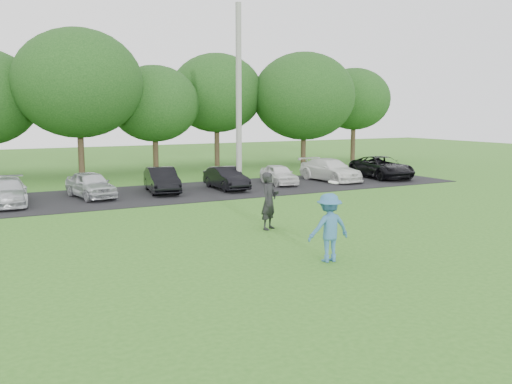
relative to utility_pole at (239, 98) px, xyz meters
The scene contains 7 objects.
ground 13.79m from the utility_pole, 107.07° to the right, with size 100.00×100.00×0.00m, color #326C1F.
parking_lot 5.94m from the utility_pole, behind, with size 32.00×6.50×0.03m, color black.
utility_pole is the anchor object (origin of this frame).
frisbee_player 14.24m from the utility_pole, 106.56° to the right, with size 1.22×0.76×2.13m.
camera_bystander 10.15m from the utility_pole, 110.41° to the right, with size 0.84×0.77×1.92m.
parked_cars 4.81m from the utility_pole, 167.45° to the left, with size 28.82×4.82×1.25m.
tree_row 10.57m from the utility_pole, 102.65° to the left, with size 42.39×9.85×8.64m.
Camera 1 is at (-8.68, -12.76, 3.96)m, focal length 40.00 mm.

